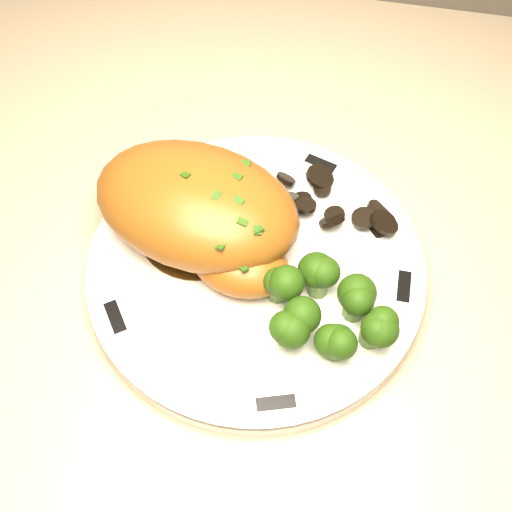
% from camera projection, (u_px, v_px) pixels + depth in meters
% --- Properties ---
extents(counter, '(2.24, 0.74, 1.09)m').
position_uv_depth(counter, '(394.00, 403.00, 1.00)').
color(counter, brown).
rests_on(counter, ground).
extents(plate, '(0.32, 0.32, 0.02)m').
position_uv_depth(plate, '(256.00, 268.00, 0.55)').
color(plate, white).
rests_on(plate, counter).
extents(rim_accent_0, '(0.03, 0.02, 0.00)m').
position_uv_depth(rim_accent_0, '(321.00, 164.00, 0.60)').
color(rim_accent_0, black).
rests_on(rim_accent_0, plate).
extents(rim_accent_1, '(0.03, 0.03, 0.00)m').
position_uv_depth(rim_accent_1, '(164.00, 178.00, 0.59)').
color(rim_accent_1, black).
rests_on(rim_accent_1, plate).
extents(rim_accent_2, '(0.03, 0.03, 0.00)m').
position_uv_depth(rim_accent_2, '(115.00, 317.00, 0.52)').
color(rim_accent_2, black).
rests_on(rim_accent_2, plate).
extents(rim_accent_3, '(0.03, 0.02, 0.00)m').
position_uv_depth(rim_accent_3, '(276.00, 403.00, 0.48)').
color(rim_accent_3, black).
rests_on(rim_accent_3, plate).
extents(rim_accent_4, '(0.01, 0.03, 0.00)m').
position_uv_depth(rim_accent_4, '(404.00, 287.00, 0.53)').
color(rim_accent_4, black).
rests_on(rim_accent_4, plate).
extents(gravy_pool, '(0.11, 0.11, 0.00)m').
position_uv_depth(gravy_pool, '(199.00, 229.00, 0.56)').
color(gravy_pool, '#311D09').
rests_on(gravy_pool, plate).
extents(chicken_breast, '(0.20, 0.16, 0.07)m').
position_uv_depth(chicken_breast, '(201.00, 211.00, 0.53)').
color(chicken_breast, '#8F5118').
rests_on(chicken_breast, plate).
extents(mushroom_pile, '(0.10, 0.08, 0.03)m').
position_uv_depth(mushroom_pile, '(326.00, 212.00, 0.57)').
color(mushroom_pile, black).
rests_on(mushroom_pile, plate).
extents(broccoli_florets, '(0.10, 0.08, 0.04)m').
position_uv_depth(broccoli_florets, '(325.00, 308.00, 0.49)').
color(broccoli_florets, '#517531').
rests_on(broccoli_florets, plate).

